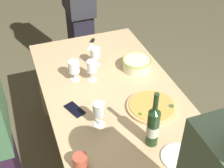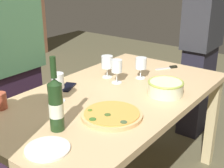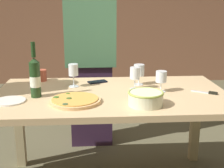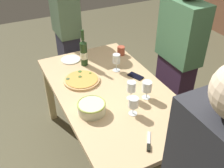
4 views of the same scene
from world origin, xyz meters
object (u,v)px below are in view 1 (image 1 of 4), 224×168
(serving_bowl, at_px, (137,64))
(pizza_knife, at_px, (91,43))
(wine_glass_by_bottle, at_px, (92,67))
(wine_glass_far_right, at_px, (99,111))
(wine_bottle, at_px, (153,126))
(side_plate, at_px, (179,157))
(cell_phone, at_px, (75,110))
(wine_glass_near_pizza, at_px, (95,53))
(cup_amber, at_px, (80,162))
(pizza, at_px, (152,107))
(wine_glass_far_left, at_px, (74,67))
(person_guest_left, at_px, (79,8))
(dining_table, at_px, (112,101))

(serving_bowl, relative_size, pizza_knife, 1.36)
(wine_glass_by_bottle, relative_size, wine_glass_far_right, 0.94)
(wine_bottle, bearing_deg, wine_glass_far_right, 44.71)
(side_plate, xyz_separation_m, cell_phone, (0.56, 0.43, 0.00))
(wine_glass_by_bottle, xyz_separation_m, wine_glass_far_right, (-0.44, 0.09, 0.00))
(wine_glass_near_pizza, height_order, cup_amber, wine_glass_near_pizza)
(wine_glass_near_pizza, xyz_separation_m, side_plate, (-0.99, -0.15, -0.10))
(pizza, height_order, wine_bottle, wine_bottle)
(pizza_knife, bearing_deg, side_plate, -175.92)
(pizza, xyz_separation_m, wine_glass_by_bottle, (0.41, 0.27, 0.10))
(wine_glass_far_left, relative_size, cell_phone, 1.07)
(pizza_knife, xyz_separation_m, person_guest_left, (0.52, -0.04, 0.08))
(dining_table, relative_size, pizza_knife, 10.02)
(pizza, bearing_deg, wine_glass_near_pizza, 17.99)
(cell_phone, bearing_deg, wine_glass_near_pizza, 35.24)
(dining_table, height_order, wine_glass_by_bottle, wine_glass_by_bottle)
(dining_table, height_order, pizza, pizza)
(wine_glass_far_right, height_order, person_guest_left, person_guest_left)
(wine_bottle, relative_size, pizza_knife, 2.28)
(person_guest_left, bearing_deg, wine_glass_near_pizza, -2.30)
(wine_bottle, xyz_separation_m, wine_glass_near_pizza, (0.85, 0.06, -0.03))
(serving_bowl, distance_m, wine_glass_by_bottle, 0.36)
(wine_glass_far_left, relative_size, side_plate, 0.79)
(wine_glass_near_pizza, bearing_deg, wine_glass_far_left, 122.31)
(side_plate, bearing_deg, cup_amber, 76.66)
(wine_glass_far_right, bearing_deg, pizza, -85.88)
(dining_table, distance_m, cell_phone, 0.32)
(cup_amber, xyz_separation_m, person_guest_left, (1.71, -0.46, 0.04))
(wine_glass_by_bottle, distance_m, cup_amber, 0.76)
(wine_glass_near_pizza, height_order, wine_glass_by_bottle, wine_glass_by_bottle)
(side_plate, height_order, cell_phone, same)
(wine_bottle, relative_size, cell_phone, 2.52)
(serving_bowl, distance_m, cell_phone, 0.62)
(wine_glass_by_bottle, bearing_deg, dining_table, -152.59)
(pizza, relative_size, pizza_knife, 2.02)
(pizza, distance_m, pizza_knife, 0.91)
(pizza_knife, height_order, person_guest_left, person_guest_left)
(serving_bowl, xyz_separation_m, wine_glass_near_pizza, (0.15, 0.27, 0.06))
(pizza, bearing_deg, wine_bottle, 153.65)
(wine_glass_by_bottle, bearing_deg, serving_bowl, -87.14)
(dining_table, relative_size, serving_bowl, 7.36)
(wine_glass_far_left, height_order, pizza_knife, wine_glass_far_left)
(person_guest_left, bearing_deg, dining_table, -0.00)
(pizza, bearing_deg, cell_phone, 72.31)
(person_guest_left, bearing_deg, cell_phone, -12.21)
(wine_glass_far_right, height_order, cell_phone, wine_glass_far_right)
(wine_glass_near_pizza, distance_m, person_guest_left, 0.84)
(dining_table, relative_size, wine_glass_far_right, 9.40)
(cell_phone, bearing_deg, pizza, -39.64)
(wine_glass_far_right, height_order, side_plate, wine_glass_far_right)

